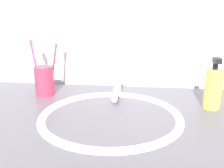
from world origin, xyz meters
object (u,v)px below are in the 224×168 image
toothbrush_cup (44,81)px  toothbrush_purple (34,60)px  toothbrush_red (54,61)px  faucet (117,85)px  toothbrush_white (37,62)px  soap_dispenser (213,88)px

toothbrush_cup → toothbrush_purple: toothbrush_purple is taller
toothbrush_red → toothbrush_purple: bearing=-163.2°
toothbrush_cup → toothbrush_red: 0.08m
faucet → toothbrush_white: size_ratio=0.86×
toothbrush_cup → toothbrush_purple: 0.08m
toothbrush_purple → soap_dispenser: bearing=-8.0°
faucet → toothbrush_cup: toothbrush_cup is taller
toothbrush_purple → toothbrush_cup: bearing=-25.7°
faucet → toothbrush_cup: size_ratio=1.55×
toothbrush_white → toothbrush_red: toothbrush_red is taller
toothbrush_white → toothbrush_red: size_ratio=0.96×
toothbrush_cup → toothbrush_white: bearing=136.7°
toothbrush_white → toothbrush_red: (0.06, 0.01, 0.00)m
toothbrush_purple → toothbrush_red: 0.07m
faucet → toothbrush_red: bearing=174.0°
toothbrush_white → soap_dispenser: 0.60m
faucet → toothbrush_purple: size_ratio=0.76×
faucet → toothbrush_purple: (-0.29, 0.00, 0.08)m
toothbrush_red → faucet: bearing=-6.0°
toothbrush_white → soap_dispenser: bearing=-9.3°
toothbrush_white → toothbrush_cup: bearing=-43.3°
toothbrush_cup → soap_dispenser: 0.56m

